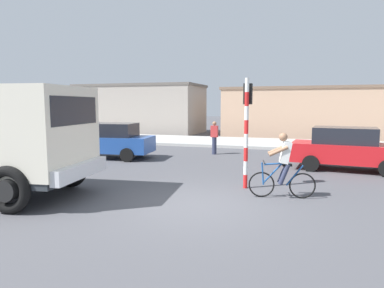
# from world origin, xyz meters

# --- Properties ---
(ground_plane) EXTENTS (120.00, 120.00, 0.00)m
(ground_plane) POSITION_xyz_m (0.00, 0.00, 0.00)
(ground_plane) COLOR #4C4C51
(sidewalk_far) EXTENTS (80.00, 5.00, 0.16)m
(sidewalk_far) POSITION_xyz_m (0.00, 13.49, 0.08)
(sidewalk_far) COLOR #ADADA8
(sidewalk_far) RESTS_ON ground
(cyclist) EXTENTS (1.71, 0.56, 1.72)m
(cyclist) POSITION_xyz_m (2.03, 1.36, 0.86)
(cyclist) COLOR black
(cyclist) RESTS_ON ground
(traffic_light_pole) EXTENTS (0.24, 0.43, 3.20)m
(traffic_light_pole) POSITION_xyz_m (0.94, 2.20, 2.07)
(traffic_light_pole) COLOR red
(traffic_light_pole) RESTS_ON ground
(car_red_near) EXTENTS (4.15, 2.19, 1.60)m
(car_red_near) POSITION_xyz_m (4.08, 6.09, 0.82)
(car_red_near) COLOR red
(car_red_near) RESTS_ON ground
(car_white_mid) EXTENTS (4.17, 2.22, 1.60)m
(car_white_mid) POSITION_xyz_m (-5.91, 5.86, 0.82)
(car_white_mid) COLOR #234C9E
(car_white_mid) RESTS_ON ground
(pedestrian_near_kerb) EXTENTS (0.34, 0.22, 1.62)m
(pedestrian_near_kerb) POSITION_xyz_m (-1.64, 8.52, 0.85)
(pedestrian_near_kerb) COLOR #2D334C
(pedestrian_near_kerb) RESTS_ON ground
(building_corner_left) EXTENTS (10.54, 5.32, 4.11)m
(building_corner_left) POSITION_xyz_m (-10.99, 19.41, 2.06)
(building_corner_left) COLOR #9E9389
(building_corner_left) RESTS_ON ground
(building_mid_block) EXTENTS (12.08, 6.58, 3.74)m
(building_mid_block) POSITION_xyz_m (2.44, 20.85, 1.87)
(building_mid_block) COLOR tan
(building_mid_block) RESTS_ON ground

